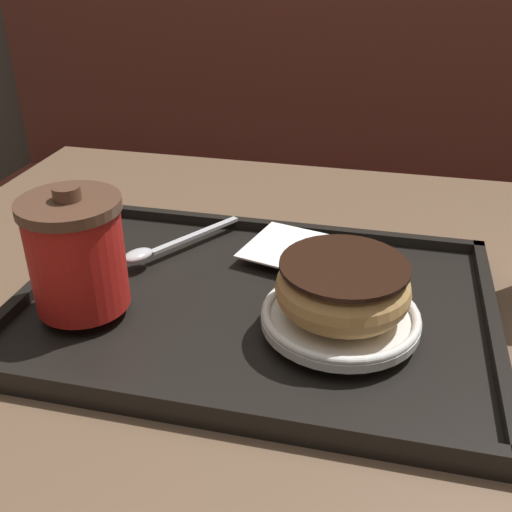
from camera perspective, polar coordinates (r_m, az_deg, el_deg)
name	(u,v)px	position (r m, az deg, el deg)	size (l,w,h in m)	color
booth_bench	(311,253)	(1.52, 5.26, 0.31)	(1.66, 0.44, 1.00)	brown
cafe_table	(233,449)	(0.70, -2.17, -17.90)	(0.84, 0.89, 0.70)	brown
serving_tray	(256,306)	(0.59, 0.00, -4.80)	(0.45, 0.33, 0.02)	black
napkin_paper	(299,249)	(0.66, 4.10, 0.65)	(0.13, 0.12, 0.00)	white
coffee_cup_front	(76,253)	(0.56, -16.73, 0.28)	(0.09, 0.09, 0.12)	red
plate_with_chocolate_donut	(340,316)	(0.54, 8.03, -5.69)	(0.14, 0.14, 0.01)	white
donut_chocolate_glazed	(343,287)	(0.53, 8.26, -2.93)	(0.12, 0.12, 0.05)	tan
spoon	(157,249)	(0.66, -9.39, 0.71)	(0.10, 0.14, 0.01)	silver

